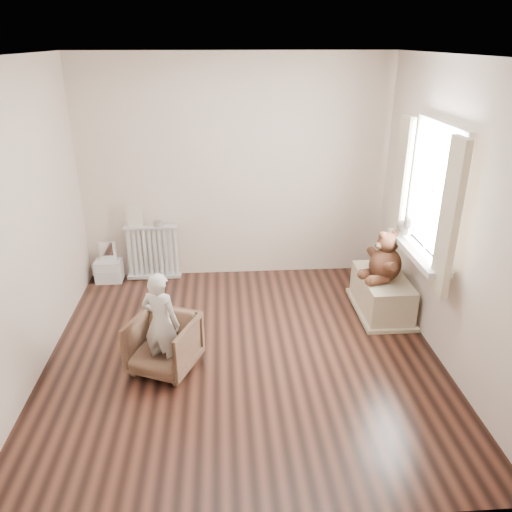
{
  "coord_description": "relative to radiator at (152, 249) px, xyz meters",
  "views": [
    {
      "loc": [
        -0.16,
        -3.92,
        2.72
      ],
      "look_at": [
        0.15,
        0.45,
        0.8
      ],
      "focal_mm": 35.0,
      "sensor_mm": 36.0,
      "label": 1
    }
  ],
  "objects": [
    {
      "name": "curtain_right",
      "position": [
        2.66,
        -0.81,
        1.0
      ],
      "size": [
        0.06,
        0.26,
        1.3
      ],
      "primitive_type": "cube",
      "color": "beige",
      "rests_on": "right_wall"
    },
    {
      "name": "curtain_left",
      "position": [
        2.66,
        -1.95,
        1.0
      ],
      "size": [
        0.06,
        0.26,
        1.3
      ],
      "primitive_type": "cube",
      "color": "beige",
      "rests_on": "right_wall"
    },
    {
      "name": "left_wall",
      "position": [
        -0.79,
        -1.68,
        0.91
      ],
      "size": [
        0.02,
        3.6,
        2.6
      ],
      "primitive_type": "cube",
      "color": "silver",
      "rests_on": "ground"
    },
    {
      "name": "ceiling",
      "position": [
        1.01,
        -1.68,
        2.21
      ],
      "size": [
        3.6,
        3.6,
        0.01
      ],
      "primitive_type": "cube",
      "color": "white",
      "rests_on": "ground"
    },
    {
      "name": "teddy_bear",
      "position": [
        2.51,
        -1.04,
        0.28
      ],
      "size": [
        0.5,
        0.42,
        0.53
      ],
      "primitive_type": null,
      "rotation": [
        0.0,
        0.0,
        0.23
      ],
      "color": "#331A0F",
      "rests_on": "toy_bench"
    },
    {
      "name": "window_sill",
      "position": [
        2.68,
        -1.38,
        0.48
      ],
      "size": [
        0.22,
        1.1,
        0.06
      ],
      "primitive_type": "cube",
      "color": "silver",
      "rests_on": "right_wall"
    },
    {
      "name": "right_wall",
      "position": [
        2.81,
        -1.68,
        0.91
      ],
      "size": [
        0.02,
        3.6,
        2.6
      ],
      "primitive_type": "cube",
      "color": "silver",
      "rests_on": "ground"
    },
    {
      "name": "back_wall",
      "position": [
        1.01,
        0.12,
        0.91
      ],
      "size": [
        3.6,
        0.02,
        2.6
      ],
      "primitive_type": "cube",
      "color": "silver",
      "rests_on": "ground"
    },
    {
      "name": "tin_a",
      "position": [
        0.09,
        0.0,
        0.32
      ],
      "size": [
        0.1,
        0.1,
        0.06
      ],
      "primitive_type": "cylinder",
      "color": "#A59E8C",
      "rests_on": "radiator"
    },
    {
      "name": "floor",
      "position": [
        1.01,
        -1.68,
        -0.39
      ],
      "size": [
        3.6,
        3.6,
        0.01
      ],
      "primitive_type": "cube",
      "color": "black",
      "rests_on": "ground"
    },
    {
      "name": "window",
      "position": [
        2.77,
        -1.38,
        1.06
      ],
      "size": [
        0.03,
        0.9,
        1.1
      ],
      "primitive_type": "cube",
      "color": "white",
      "rests_on": "right_wall"
    },
    {
      "name": "paper_doll",
      "position": [
        -0.16,
        0.0,
        0.43
      ],
      "size": [
        0.17,
        0.02,
        0.28
      ],
      "primitive_type": "cube",
      "color": "beige",
      "rests_on": "radiator"
    },
    {
      "name": "armchair",
      "position": [
        0.3,
        -1.85,
        -0.14
      ],
      "size": [
        0.71,
        0.72,
        0.5
      ],
      "primitive_type": "imported",
      "rotation": [
        0.0,
        0.0,
        -0.41
      ],
      "color": "brown",
      "rests_on": "floor"
    },
    {
      "name": "toy_bench",
      "position": [
        2.53,
        -0.98,
        -0.19
      ],
      "size": [
        0.46,
        0.87,
        0.41
      ],
      "primitive_type": "cube",
      "color": "beige",
      "rests_on": "floor"
    },
    {
      "name": "radiator",
      "position": [
        0.0,
        0.0,
        0.0
      ],
      "size": [
        0.65,
        0.12,
        0.68
      ],
      "primitive_type": "cube",
      "color": "silver",
      "rests_on": "floor"
    },
    {
      "name": "front_wall",
      "position": [
        1.01,
        -3.48,
        0.91
      ],
      "size": [
        3.6,
        0.02,
        2.6
      ],
      "primitive_type": "cube",
      "color": "silver",
      "rests_on": "ground"
    },
    {
      "name": "plush_cat",
      "position": [
        2.67,
        -1.05,
        0.61
      ],
      "size": [
        0.26,
        0.32,
        0.23
      ],
      "primitive_type": null,
      "rotation": [
        0.0,
        0.0,
        -0.4
      ],
      "color": "slate",
      "rests_on": "window_sill"
    },
    {
      "name": "toy_vanity",
      "position": [
        -0.54,
        -0.03,
        -0.11
      ],
      "size": [
        0.31,
        0.22,
        0.49
      ],
      "primitive_type": "cube",
      "color": "silver",
      "rests_on": "floor"
    },
    {
      "name": "child",
      "position": [
        0.3,
        -1.9,
        0.1
      ],
      "size": [
        0.41,
        0.34,
        0.95
      ],
      "primitive_type": "imported",
      "rotation": [
        0.0,
        0.0,
        2.74
      ],
      "color": "silver",
      "rests_on": "armchair"
    }
  ]
}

